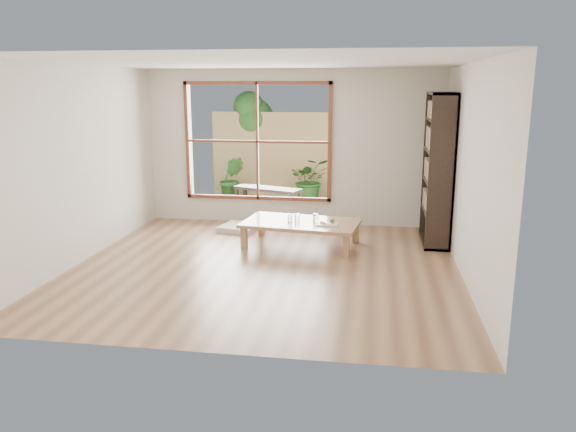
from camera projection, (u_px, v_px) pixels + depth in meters
The scene contains 15 objects.
ground at pixel (266, 266), 7.40m from camera, with size 5.00×5.00×0.00m, color #A47A52.
low_table at pixel (301, 224), 8.29m from camera, with size 1.79×1.16×0.37m.
floor_cushion at pixel (240, 227), 9.25m from camera, with size 0.59×0.59×0.09m, color beige.
bookshelf at pixel (438, 169), 8.28m from camera, with size 0.36×1.01×2.24m, color black.
glass_tall at pixel (290, 218), 8.21m from camera, with size 0.07×0.07×0.12m, color silver.
glass_mid at pixel (316, 217), 8.29m from camera, with size 0.08×0.08×0.11m, color silver.
glass_short at pixel (297, 217), 8.35m from camera, with size 0.08×0.08×0.10m, color silver.
glass_small at pixel (290, 217), 8.38m from camera, with size 0.06×0.06×0.07m, color silver.
food_tray at pixel (328, 224), 8.07m from camera, with size 0.30×0.22×0.09m.
deck at pixel (270, 208), 10.92m from camera, with size 2.80×2.00×0.05m, color #3E362D.
garden_bench at pixel (268, 191), 10.67m from camera, with size 1.35×0.81×0.41m.
bamboo_fence at pixel (279, 156), 11.68m from camera, with size 2.80×0.06×1.80m, color tan.
shrub_right at pixel (310, 180), 11.37m from camera, with size 0.80×0.69×0.88m, color #346B27.
shrub_left at pixel (232, 179), 11.43m from camera, with size 0.50×0.40×0.90m, color #346B27.
garden_tree at pixel (250, 119), 11.90m from camera, with size 1.04×0.85×2.22m.
Camera 1 is at (1.36, -6.93, 2.32)m, focal length 35.00 mm.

